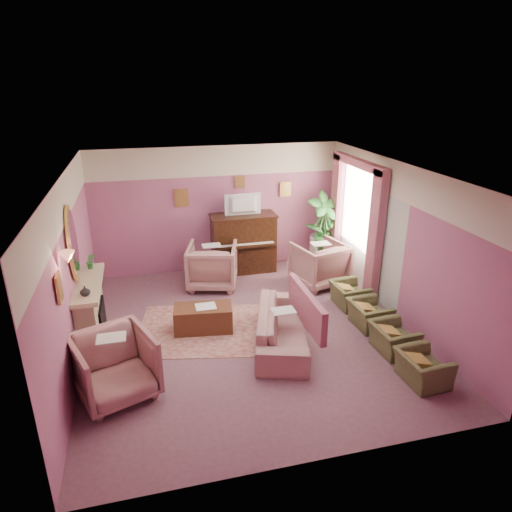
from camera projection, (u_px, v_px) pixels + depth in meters
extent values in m
cube|color=#754D5A|center=(250.00, 331.00, 7.98)|extent=(5.50, 6.00, 0.01)
cube|color=white|center=(249.00, 172.00, 6.96)|extent=(5.50, 6.00, 0.01)
cube|color=#85527B|center=(218.00, 209.00, 10.18)|extent=(5.50, 0.02, 2.80)
cube|color=#85527B|center=(316.00, 360.00, 4.76)|extent=(5.50, 0.02, 2.80)
cube|color=#85527B|center=(71.00, 274.00, 6.84)|extent=(0.02, 6.00, 2.80)
cube|color=#85527B|center=(400.00, 243.00, 8.10)|extent=(0.02, 6.00, 2.80)
cube|color=beige|center=(217.00, 161.00, 9.77)|extent=(5.50, 0.01, 0.65)
cube|color=#B9BDB5|center=(364.00, 237.00, 9.39)|extent=(0.01, 3.00, 2.15)
cube|color=tan|center=(91.00, 316.00, 7.37)|extent=(0.30, 1.40, 1.10)
cube|color=black|center=(99.00, 323.00, 7.45)|extent=(0.18, 0.72, 0.68)
cube|color=orange|center=(103.00, 333.00, 7.52)|extent=(0.06, 0.54, 0.10)
cube|color=tan|center=(88.00, 284.00, 7.17)|extent=(0.40, 1.55, 0.07)
cube|color=tan|center=(108.00, 343.00, 7.61)|extent=(0.55, 1.50, 0.02)
ellipsoid|color=#DCB254|center=(72.00, 244.00, 6.89)|extent=(0.04, 0.72, 1.20)
ellipsoid|color=white|center=(74.00, 244.00, 6.89)|extent=(0.01, 0.60, 1.06)
cone|color=#FF916B|center=(67.00, 257.00, 5.89)|extent=(0.20, 0.20, 0.16)
cube|color=black|center=(243.00, 244.00, 10.28)|extent=(1.40, 0.60, 1.30)
cube|color=black|center=(247.00, 246.00, 9.93)|extent=(1.30, 0.12, 0.06)
cube|color=silver|center=(247.00, 244.00, 9.92)|extent=(1.20, 0.08, 0.02)
cube|color=black|center=(243.00, 216.00, 10.03)|extent=(1.45, 0.65, 0.04)
imported|color=black|center=(243.00, 203.00, 9.88)|extent=(0.80, 0.12, 0.48)
cube|color=#DCB254|center=(181.00, 198.00, 9.84)|extent=(0.30, 0.03, 0.38)
cube|color=#DCB254|center=(285.00, 189.00, 10.35)|extent=(0.26, 0.03, 0.34)
cube|color=#DCB254|center=(240.00, 182.00, 10.03)|extent=(0.22, 0.03, 0.26)
cube|color=#DCB254|center=(59.00, 288.00, 5.65)|extent=(0.03, 0.28, 0.36)
cube|color=beige|center=(359.00, 205.00, 9.37)|extent=(0.03, 1.40, 1.80)
cube|color=#9C4F63|center=(375.00, 238.00, 8.67)|extent=(0.16, 0.34, 2.60)
cube|color=#9C4F63|center=(336.00, 212.00, 10.33)|extent=(0.16, 0.34, 2.60)
cube|color=#9C4F63|center=(359.00, 163.00, 9.04)|extent=(0.16, 2.20, 0.16)
imported|color=#318133|center=(90.00, 261.00, 7.60)|extent=(0.16, 0.16, 0.28)
imported|color=beige|center=(85.00, 291.00, 6.68)|extent=(0.16, 0.16, 0.16)
cube|color=#A46B62|center=(210.00, 329.00, 8.04)|extent=(2.82, 2.28, 0.01)
cube|color=#502B18|center=(203.00, 318.00, 7.96)|extent=(1.06, 0.63, 0.45)
cube|color=white|center=(206.00, 306.00, 7.89)|extent=(0.35, 0.28, 0.01)
imported|color=#AA7A76|center=(283.00, 320.00, 7.51)|extent=(0.69, 2.08, 0.84)
cube|color=#9C4F63|center=(306.00, 307.00, 7.54)|extent=(0.10, 1.57, 0.58)
imported|color=#AA7A76|center=(212.00, 263.00, 9.54)|extent=(0.99, 0.99, 1.03)
imported|color=#AA7A76|center=(320.00, 261.00, 9.65)|extent=(0.99, 0.99, 1.03)
imported|color=#AA7A76|center=(115.00, 363.00, 6.21)|extent=(0.99, 0.99, 1.03)
imported|color=#525831|center=(423.00, 363.00, 6.56)|extent=(0.50, 0.71, 0.62)
imported|color=#525831|center=(393.00, 334.00, 7.30)|extent=(0.50, 0.71, 0.62)
imported|color=#525831|center=(369.00, 311.00, 8.04)|extent=(0.50, 0.71, 0.62)
imported|color=#525831|center=(349.00, 291.00, 8.78)|extent=(0.50, 0.71, 0.62)
cylinder|color=silver|center=(320.00, 250.00, 10.77)|extent=(0.52, 0.52, 0.70)
imported|color=#318133|center=(321.00, 229.00, 10.58)|extent=(0.30, 0.30, 0.34)
imported|color=#318133|center=(328.00, 231.00, 10.53)|extent=(0.16, 0.16, 0.28)
cylinder|color=#973E2F|center=(321.00, 260.00, 10.66)|extent=(0.34, 0.34, 0.34)
imported|color=#318133|center=(324.00, 223.00, 10.34)|extent=(0.76, 0.76, 1.44)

